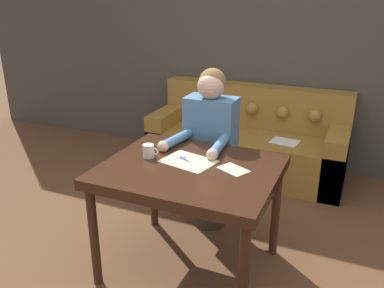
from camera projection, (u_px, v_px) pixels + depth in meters
ground_plane at (197, 282)px, 2.73m from camera, size 16.00×16.00×0.00m
wall_back at (283, 45)px, 4.20m from camera, size 8.00×0.06×2.60m
dining_table at (190, 178)px, 2.63m from camera, size 1.12×0.91×0.78m
couch at (248, 142)px, 4.30m from camera, size 2.00×0.77×0.89m
person at (210, 150)px, 3.19m from camera, size 0.45×0.62×1.30m
pattern_paper_main at (189, 161)px, 2.68m from camera, size 0.38×0.32×0.00m
pattern_paper_offcut at (233, 169)px, 2.56m from camera, size 0.22×0.20×0.00m
scissors at (185, 160)px, 2.70m from camera, size 0.19×0.15×0.01m
mug at (149, 151)px, 2.73m from camera, size 0.11×0.08×0.09m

